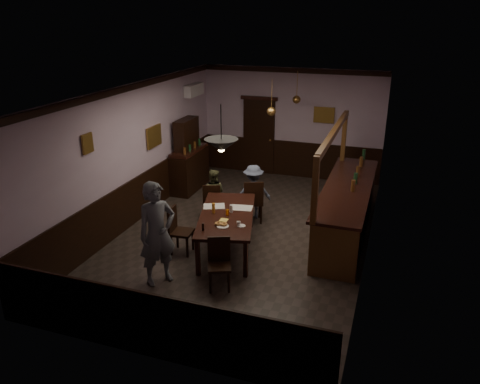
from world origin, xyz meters
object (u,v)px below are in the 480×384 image
at_px(chair_far_right, 253,200).
at_px(pendant_iron, 221,145).
at_px(chair_far_left, 212,201).
at_px(sideboard, 189,162).
at_px(person_standing, 157,234).
at_px(bar_counter, 347,208).
at_px(person_seated_left, 213,193).
at_px(pendant_brass_mid, 271,112).
at_px(dining_table, 227,217).
at_px(person_seated_right, 253,192).
at_px(chair_side, 178,228).
at_px(pendant_brass_far, 297,100).
at_px(coffee_cup, 239,223).
at_px(chair_near, 219,261).
at_px(soda_can, 227,213).

xyz_separation_m(chair_far_right, pendant_iron, (0.10, -2.12, 1.79)).
xyz_separation_m(chair_far_left, sideboard, (-1.33, 1.71, 0.26)).
relative_size(person_standing, bar_counter, 0.46).
distance_m(person_seated_left, pendant_brass_mid, 2.24).
distance_m(chair_far_left, sideboard, 2.18).
distance_m(dining_table, chair_far_left, 1.37).
height_order(dining_table, person_seated_right, person_seated_right).
relative_size(chair_side, person_seated_left, 0.82).
bearing_deg(chair_far_right, person_seated_left, -24.12).
height_order(chair_far_right, pendant_brass_far, pendant_brass_far).
height_order(dining_table, person_seated_left, person_seated_left).
relative_size(dining_table, coffee_cup, 29.83).
distance_m(chair_far_right, bar_counter, 2.00).
relative_size(coffee_cup, sideboard, 0.04).
distance_m(chair_far_left, chair_near, 2.64).
bearing_deg(person_standing, bar_counter, -6.69).
distance_m(person_standing, pendant_brass_far, 5.73).
distance_m(chair_near, pendant_brass_mid, 4.02).
xyz_separation_m(chair_side, person_seated_left, (-0.00, 1.80, 0.05)).
relative_size(chair_far_right, person_standing, 0.54).
distance_m(dining_table, person_seated_left, 1.62).
relative_size(pendant_iron, pendant_brass_mid, 0.97).
height_order(person_standing, pendant_brass_mid, pendant_brass_mid).
height_order(person_standing, pendant_iron, pendant_iron).
distance_m(chair_far_right, pendant_brass_mid, 2.01).
bearing_deg(pendant_brass_mid, chair_side, -111.10).
xyz_separation_m(chair_side, soda_can, (0.88, 0.36, 0.31)).
height_order(chair_side, pendant_brass_mid, pendant_brass_mid).
xyz_separation_m(chair_side, sideboard, (-1.26, 3.25, 0.24)).
relative_size(chair_far_left, coffee_cup, 11.01).
bearing_deg(chair_far_right, soda_can, 64.87).
bearing_deg(pendant_iron, chair_far_left, 117.45).
height_order(chair_side, sideboard, sideboard).
height_order(person_seated_right, pendant_iron, pendant_iron).
relative_size(dining_table, chair_side, 2.60).
xyz_separation_m(soda_can, pendant_iron, (0.17, -0.70, 1.51)).
bearing_deg(chair_near, dining_table, 82.67).
bearing_deg(coffee_cup, sideboard, 112.07).
xyz_separation_m(dining_table, chair_far_right, (0.11, 1.35, -0.15)).
bearing_deg(bar_counter, person_standing, -133.48).
distance_m(chair_near, soda_can, 1.30).
xyz_separation_m(chair_far_right, pendant_brass_far, (0.30, 2.62, 1.76)).
distance_m(dining_table, pendant_iron, 1.82).
distance_m(person_seated_left, coffee_cup, 2.21).
bearing_deg(sideboard, person_seated_right, -29.67).
distance_m(chair_side, pendant_brass_mid, 3.43).
distance_m(dining_table, soda_can, 0.15).
height_order(chair_near, pendant_brass_far, pendant_brass_far).
relative_size(chair_side, bar_counter, 0.23).
height_order(chair_far_right, pendant_iron, pendant_iron).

